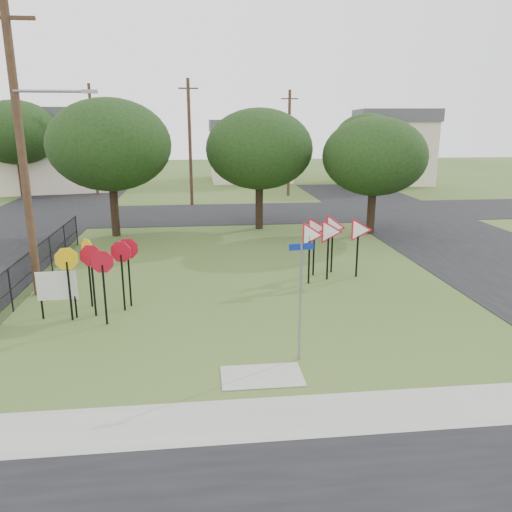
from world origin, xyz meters
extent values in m
plane|color=#36521E|center=(0.00, 0.00, 0.00)|extent=(140.00, 140.00, 0.00)
cube|color=gray|center=(0.00, -4.20, 0.01)|extent=(30.00, 1.60, 0.02)
cube|color=#36521E|center=(0.00, -5.40, 0.01)|extent=(30.00, 0.80, 0.02)
cube|color=black|center=(12.00, 10.00, 0.01)|extent=(8.00, 50.00, 0.02)
cube|color=black|center=(0.00, 20.00, 0.01)|extent=(60.00, 8.00, 0.02)
cube|color=gray|center=(0.00, -2.40, 0.01)|extent=(2.00, 1.20, 0.02)
cylinder|color=gray|center=(1.08, -1.58, 1.57)|extent=(0.06, 0.06, 3.14)
cube|color=navy|center=(1.08, -1.58, 3.05)|extent=(0.64, 0.12, 0.17)
cube|color=black|center=(-4.82, 2.14, 0.95)|extent=(0.06, 0.06, 1.91)
cube|color=black|center=(-3.97, 2.53, 0.95)|extent=(0.06, 0.06, 1.91)
cube|color=black|center=(-4.35, 1.38, 0.95)|extent=(0.06, 0.06, 1.91)
cube|color=black|center=(-5.49, 1.86, 0.95)|extent=(0.06, 0.06, 1.91)
cube|color=black|center=(-5.11, 3.00, 0.95)|extent=(0.06, 0.06, 1.91)
cube|color=black|center=(-3.81, 2.91, 0.95)|extent=(0.06, 0.06, 1.91)
cube|color=black|center=(2.68, 4.63, 0.94)|extent=(0.06, 0.06, 1.88)
cube|color=black|center=(3.52, 5.05, 0.94)|extent=(0.06, 0.06, 1.88)
cube|color=black|center=(3.10, 5.68, 0.94)|extent=(0.06, 0.06, 1.88)
cube|color=black|center=(3.94, 5.99, 0.94)|extent=(0.06, 0.06, 1.88)
cube|color=black|center=(4.77, 5.26, 0.94)|extent=(0.06, 0.06, 1.88)
cube|color=black|center=(-6.43, 2.06, 0.36)|extent=(0.05, 0.05, 0.72)
cube|color=black|center=(-5.41, 2.06, 0.36)|extent=(0.05, 0.05, 0.72)
cube|color=silver|center=(-5.92, 2.06, 1.08)|extent=(1.23, 0.06, 0.93)
cylinder|color=#493222|center=(-7.30, 4.50, 5.00)|extent=(0.28, 0.28, 10.00)
cube|color=#493222|center=(-7.30, 4.50, 9.20)|extent=(1.80, 0.12, 0.12)
cylinder|color=gray|center=(-6.10, 4.40, 7.00)|extent=(2.40, 0.10, 0.10)
cube|color=gray|center=(-4.90, 4.40, 7.00)|extent=(0.50, 0.18, 0.12)
cylinder|color=#493222|center=(-2.00, 24.00, 4.50)|extent=(0.24, 0.24, 9.00)
cube|color=#493222|center=(-2.00, 24.00, 8.30)|extent=(1.40, 0.10, 0.10)
cylinder|color=#493222|center=(6.00, 28.00, 4.25)|extent=(0.24, 0.24, 8.50)
cube|color=#493222|center=(6.00, 28.00, 7.80)|extent=(1.40, 0.10, 0.10)
cylinder|color=#493222|center=(-10.00, 30.00, 4.50)|extent=(0.24, 0.24, 9.00)
cube|color=#493222|center=(-10.00, 30.00, 8.30)|extent=(1.40, 0.10, 0.10)
cylinder|color=black|center=(-7.60, 2.80, 0.75)|extent=(0.05, 0.05, 1.50)
cylinder|color=black|center=(-7.60, 5.10, 0.75)|extent=(0.05, 0.05, 1.50)
cylinder|color=black|center=(-7.60, 7.40, 0.75)|extent=(0.05, 0.05, 1.50)
cylinder|color=black|center=(-7.60, 9.70, 0.75)|extent=(0.05, 0.05, 1.50)
cylinder|color=black|center=(-7.60, 12.00, 0.75)|extent=(0.05, 0.05, 1.50)
cube|color=black|center=(-7.60, 6.25, 1.46)|extent=(0.03, 11.50, 0.03)
cube|color=black|center=(-7.60, 6.25, 0.75)|extent=(0.03, 11.50, 0.03)
cube|color=black|center=(-7.60, 6.25, 0.75)|extent=(0.01, 11.50, 1.50)
cube|color=beige|center=(-14.00, 34.00, 3.00)|extent=(10.08, 8.46, 6.00)
cube|color=#4A4A4F|center=(-14.00, 34.00, 6.60)|extent=(10.58, 8.88, 1.20)
cube|color=beige|center=(4.00, 40.00, 2.50)|extent=(8.00, 8.00, 5.00)
cube|color=#4A4A4F|center=(4.00, 40.00, 5.60)|extent=(8.40, 8.40, 1.20)
cube|color=beige|center=(18.00, 36.00, 3.00)|extent=(7.91, 7.91, 6.00)
cube|color=#4A4A4F|center=(18.00, 36.00, 6.60)|extent=(8.30, 8.30, 1.20)
cylinder|color=black|center=(-6.00, 14.00, 1.31)|extent=(0.44, 0.44, 2.62)
ellipsoid|color=black|center=(-6.00, 14.00, 4.87)|extent=(6.40, 6.40, 4.80)
cylinder|color=black|center=(2.00, 15.00, 1.22)|extent=(0.44, 0.44, 2.45)
ellipsoid|color=black|center=(2.00, 15.00, 4.55)|extent=(6.00, 6.00, 4.50)
cylinder|color=black|center=(8.00, 13.00, 1.14)|extent=(0.44, 0.44, 2.27)
ellipsoid|color=black|center=(8.00, 13.00, 4.23)|extent=(5.60, 5.60, 4.20)
cylinder|color=black|center=(-16.00, 30.00, 1.40)|extent=(0.44, 0.44, 2.80)
ellipsoid|color=black|center=(-16.00, 30.00, 5.18)|extent=(6.80, 6.80, 5.10)
cylinder|color=black|center=(14.00, 32.00, 1.22)|extent=(0.44, 0.44, 2.45)
ellipsoid|color=black|center=(14.00, 32.00, 4.55)|extent=(6.00, 6.00, 4.50)
camera|label=1|loc=(-1.38, -13.34, 6.05)|focal=35.00mm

